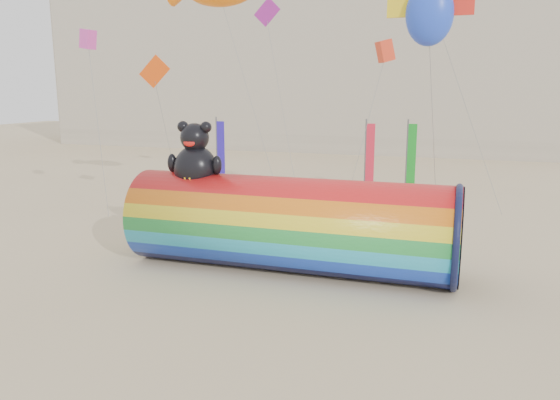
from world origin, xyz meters
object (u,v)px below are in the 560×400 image
(fabric_bundle, at_px, (366,259))
(kite_handler, at_px, (366,235))
(windsock_assembly, at_px, (290,222))
(hotel_building, at_px, (296,62))

(fabric_bundle, bearing_deg, kite_handler, 100.17)
(kite_handler, bearing_deg, fabric_bundle, 75.43)
(windsock_assembly, bearing_deg, kite_handler, 51.86)
(windsock_assembly, height_order, fabric_bundle, windsock_assembly)
(windsock_assembly, bearing_deg, hotel_building, 106.27)
(hotel_building, height_order, kite_handler, hotel_building)
(hotel_building, bearing_deg, fabric_bundle, -69.90)
(hotel_building, relative_size, kite_handler, 37.65)
(kite_handler, height_order, fabric_bundle, kite_handler)
(fabric_bundle, bearing_deg, windsock_assembly, -148.28)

